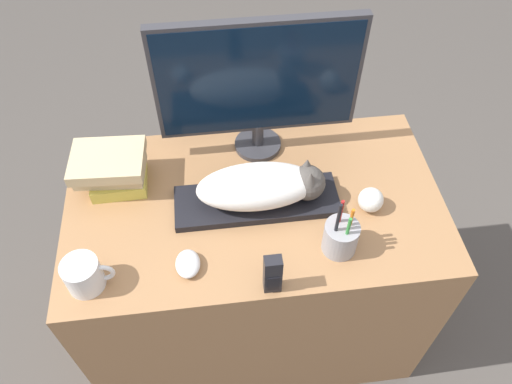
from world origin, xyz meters
The scene contains 10 objects.
desk centered at (0.00, 0.32, 0.38)m, with size 1.11×0.63×0.77m.
keyboard centered at (0.01, 0.31, 0.78)m, with size 0.47×0.15×0.02m.
cat centered at (0.03, 0.31, 0.85)m, with size 0.37×0.15×0.12m.
monitor centered at (0.04, 0.54, 1.03)m, with size 0.59×0.15×0.45m.
computer_mouse centered at (-0.20, 0.12, 0.79)m, with size 0.07×0.09×0.03m.
coffee_mug centered at (-0.46, 0.10, 0.82)m, with size 0.13×0.10×0.09m.
pen_cup centered at (0.21, 0.13, 0.82)m, with size 0.09×0.09×0.20m.
baseball centered at (0.33, 0.25, 0.81)m, with size 0.07×0.07×0.07m.
phone centered at (0.01, 0.03, 0.83)m, with size 0.04×0.03×0.13m.
book_stack centered at (-0.41, 0.44, 0.83)m, with size 0.22×0.17×0.12m.
Camera 1 is at (-0.11, -0.58, 1.92)m, focal length 35.00 mm.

